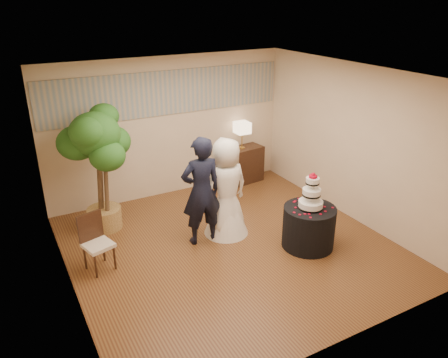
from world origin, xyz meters
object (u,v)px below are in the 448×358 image
console (242,165)px  table_lamp (242,135)px  ficus_tree (99,170)px  bride (226,188)px  groom (201,191)px  cake_table (309,227)px  wedding_cake (312,191)px  side_chair (98,244)px

console → table_lamp: (0.00, 0.00, 0.69)m
table_lamp → ficus_tree: bearing=-169.4°
bride → console: 2.30m
groom → cake_table: bearing=151.3°
table_lamp → cake_table: bearing=-98.1°
groom → cake_table: groom is taller
cake_table → wedding_cake: wedding_cake is taller
side_chair → groom: bearing=-16.2°
wedding_cake → cake_table: bearing=0.0°
cake_table → wedding_cake: 0.65m
groom → table_lamp: 2.63m
cake_table → console: 2.84m
cake_table → table_lamp: bearing=81.9°
groom → wedding_cake: size_ratio=3.03×
ficus_tree → side_chair: size_ratio=2.49×
console → side_chair: bearing=-159.6°
ficus_tree → groom: bearing=-43.4°
bride → console: bride is taller
wedding_cake → console: bearing=81.9°
bride → cake_table: bearing=126.2°
groom → cake_table: size_ratio=2.18×
cake_table → console: bearing=81.9°
ficus_tree → side_chair: bearing=-107.8°
groom → bride: size_ratio=1.07×
table_lamp → ficus_tree: (-3.18, -0.60, 0.03)m
groom → console: (1.86, 1.84, -0.53)m
bride → ficus_tree: 2.18m
cake_table → ficus_tree: bearing=141.5°
groom → ficus_tree: size_ratio=0.83×
groom → table_lamp: groom is taller
groom → side_chair: (-1.72, 0.01, -0.48)m
bride → cake_table: bride is taller
cake_table → table_lamp: 2.94m
console → table_lamp: 0.69m
bride → table_lamp: (1.37, 1.79, 0.22)m
cake_table → wedding_cake: (0.00, 0.00, 0.65)m
console → groom: bearing=-142.1°
console → ficus_tree: (-3.18, -0.60, 0.72)m
bride → wedding_cake: size_ratio=2.83×
table_lamp → console: bearing=0.0°
wedding_cake → ficus_tree: ficus_tree is taller
ficus_tree → side_chair: 1.46m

